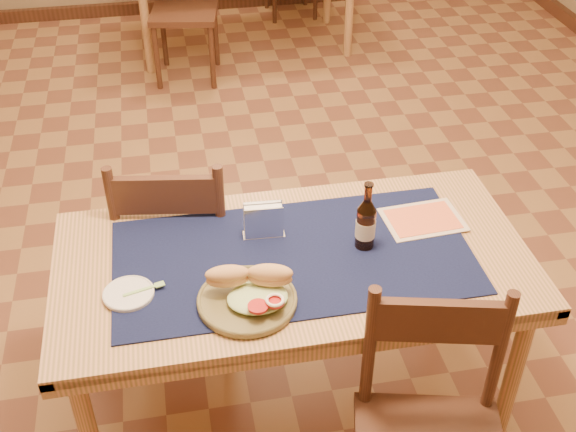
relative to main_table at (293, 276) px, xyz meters
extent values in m
cube|color=#976B41|center=(0.00, 0.80, -0.68)|extent=(6.00, 7.00, 0.02)
cylinder|color=tan|center=(0.72, -0.32, -0.31)|extent=(0.06, 0.06, 0.71)
cylinder|color=tan|center=(-0.72, 0.32, -0.31)|extent=(0.06, 0.06, 0.71)
cylinder|color=tan|center=(0.72, 0.32, -0.31)|extent=(0.06, 0.06, 0.71)
cube|color=tan|center=(0.00, 0.00, 0.06)|extent=(1.60, 0.80, 0.04)
cube|color=#10163A|center=(0.00, 0.00, 0.09)|extent=(1.20, 0.60, 0.01)
cube|color=#422317|center=(0.00, 4.27, -0.62)|extent=(6.00, 0.06, 0.10)
cylinder|color=tan|center=(-0.45, 3.11, -0.31)|extent=(0.06, 0.06, 0.71)
cylinder|color=tan|center=(1.03, 3.13, -0.31)|extent=(0.06, 0.06, 0.71)
cylinder|color=#422317|center=(-0.16, 0.66, -0.43)|extent=(0.04, 0.04, 0.48)
cylinder|color=#422317|center=(-0.53, 0.72, -0.43)|extent=(0.04, 0.04, 0.48)
cylinder|color=#422317|center=(-0.21, 0.29, -0.43)|extent=(0.04, 0.04, 0.48)
cylinder|color=#422317|center=(-0.59, 0.35, -0.43)|extent=(0.04, 0.04, 0.48)
cube|color=#422317|center=(-0.37, 0.51, -0.19)|extent=(0.51, 0.51, 0.04)
cube|color=#422317|center=(-0.40, 0.31, 0.18)|extent=(0.38, 0.09, 0.15)
cylinder|color=#422317|center=(-0.22, 0.28, 0.05)|extent=(0.04, 0.04, 0.49)
cylinder|color=#422317|center=(-0.59, 0.34, 0.05)|extent=(0.04, 0.04, 0.49)
cube|color=#422317|center=(0.33, -0.46, 0.18)|extent=(0.38, 0.12, 0.15)
cylinder|color=#422317|center=(0.15, -0.42, 0.05)|extent=(0.04, 0.04, 0.49)
cylinder|color=#422317|center=(0.52, -0.51, 0.05)|extent=(0.04, 0.04, 0.49)
cylinder|color=#422317|center=(-0.40, 2.84, -0.43)|extent=(0.04, 0.04, 0.47)
cylinder|color=#422317|center=(-0.02, 2.78, -0.43)|extent=(0.04, 0.04, 0.47)
cylinder|color=#422317|center=(-0.33, 3.21, -0.43)|extent=(0.04, 0.04, 0.47)
cylinder|color=#422317|center=(0.04, 3.15, -0.43)|extent=(0.04, 0.04, 0.47)
cube|color=#422317|center=(-0.18, 2.99, -0.20)|extent=(0.51, 0.51, 0.04)
cylinder|color=brown|center=(-0.18, -0.19, 0.10)|extent=(0.31, 0.31, 0.02)
torus|color=brown|center=(-0.18, -0.19, 0.10)|extent=(0.31, 0.31, 0.01)
ellipsoid|color=beige|center=(-0.15, -0.21, 0.12)|extent=(0.19, 0.15, 0.03)
ellipsoid|color=tan|center=(-0.24, -0.15, 0.17)|extent=(0.14, 0.07, 0.07)
ellipsoid|color=tan|center=(-0.11, -0.17, 0.17)|extent=(0.15, 0.09, 0.08)
cylinder|color=#AB1916|center=(-0.16, -0.27, 0.14)|extent=(0.06, 0.06, 0.01)
cylinder|color=#AB1916|center=(-0.11, -0.26, 0.14)|extent=(0.06, 0.06, 0.01)
torus|color=white|center=(-0.11, -0.27, 0.16)|extent=(0.06, 0.06, 0.01)
cylinder|color=silver|center=(-0.55, -0.09, 0.09)|extent=(0.16, 0.16, 0.01)
torus|color=silver|center=(-0.55, -0.09, 0.10)|extent=(0.16, 0.16, 0.01)
cube|color=#95CD70|center=(-0.51, -0.09, 0.10)|extent=(0.10, 0.04, 0.00)
cube|color=#95CD70|center=(-0.45, -0.07, 0.10)|extent=(0.04, 0.03, 0.00)
cylinder|color=#43200C|center=(0.25, 0.01, 0.16)|extent=(0.07, 0.07, 0.15)
cone|color=#43200C|center=(0.25, 0.01, 0.26)|extent=(0.07, 0.07, 0.04)
cylinder|color=#43200C|center=(0.25, 0.01, 0.31)|extent=(0.03, 0.03, 0.06)
cylinder|color=#43200C|center=(0.25, 0.01, 0.34)|extent=(0.03, 0.03, 0.01)
cylinder|color=beige|center=(0.25, 0.01, 0.16)|extent=(0.07, 0.07, 0.06)
cube|color=white|center=(-0.08, 0.13, 0.09)|extent=(0.15, 0.06, 0.00)
cube|color=white|center=(-0.08, 0.11, 0.15)|extent=(0.13, 0.01, 0.12)
cube|color=white|center=(-0.08, 0.15, 0.15)|extent=(0.13, 0.01, 0.12)
cube|color=white|center=(-0.08, 0.13, 0.15)|extent=(0.13, 0.04, 0.11)
cube|color=#4283D5|center=(-0.08, 0.11, 0.16)|extent=(0.09, 0.01, 0.04)
cube|color=beige|center=(0.49, 0.11, 0.09)|extent=(0.29, 0.22, 0.00)
cube|color=#EE6B3D|center=(0.49, 0.11, 0.09)|extent=(0.25, 0.18, 0.00)
camera|label=1|loc=(-0.36, -1.82, 1.65)|focal=45.00mm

